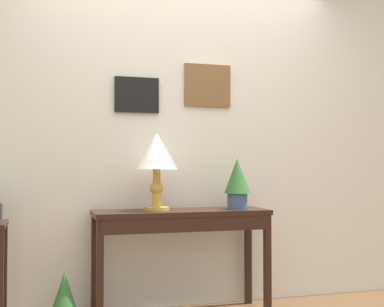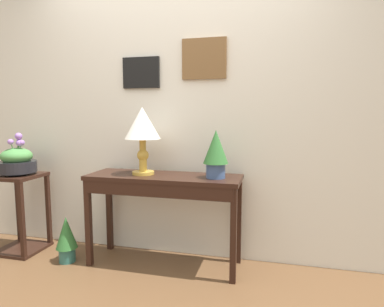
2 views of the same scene
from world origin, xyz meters
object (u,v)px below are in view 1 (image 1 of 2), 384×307
at_px(table_lamp, 157,156).
at_px(potted_plant_on_console, 237,181).
at_px(console_table, 182,225).
at_px(potted_plant_floor, 64,300).

height_order(table_lamp, potted_plant_on_console, table_lamp).
relative_size(console_table, table_lamp, 2.27).
distance_m(potted_plant_on_console, potted_plant_floor, 1.46).
distance_m(console_table, potted_plant_on_console, 0.53).
bearing_deg(potted_plant_on_console, console_table, -178.51).
bearing_deg(console_table, table_lamp, 172.28).
height_order(console_table, potted_plant_floor, console_table).
relative_size(table_lamp, potted_plant_floor, 1.39).
bearing_deg(table_lamp, console_table, -7.72).
bearing_deg(table_lamp, potted_plant_on_console, -1.24).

